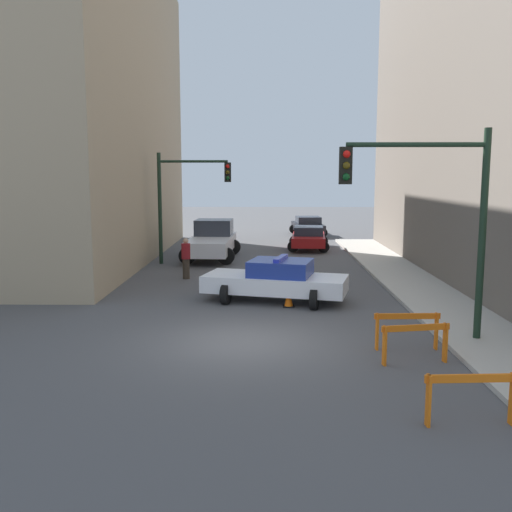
# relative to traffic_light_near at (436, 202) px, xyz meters

# --- Properties ---
(ground_plane) EXTENTS (120.00, 120.00, 0.00)m
(ground_plane) POSITION_rel_traffic_light_near_xyz_m (-4.73, -0.02, -3.53)
(ground_plane) COLOR #4C4C4F
(sidewalk_right) EXTENTS (2.40, 44.00, 0.12)m
(sidewalk_right) POSITION_rel_traffic_light_near_xyz_m (1.47, -0.02, -3.47)
(sidewalk_right) COLOR #B2ADA3
(sidewalk_right) RESTS_ON ground_plane
(building_corner_left) EXTENTS (14.00, 20.00, 14.97)m
(building_corner_left) POSITION_rel_traffic_light_near_xyz_m (-16.73, 13.98, 3.96)
(building_corner_left) COLOR tan
(building_corner_left) RESTS_ON ground_plane
(traffic_light_near) EXTENTS (3.64, 0.35, 5.20)m
(traffic_light_near) POSITION_rel_traffic_light_near_xyz_m (0.00, 0.00, 0.00)
(traffic_light_near) COLOR black
(traffic_light_near) RESTS_ON sidewalk_right
(traffic_light_far) EXTENTS (3.44, 0.35, 5.20)m
(traffic_light_far) POSITION_rel_traffic_light_near_xyz_m (-8.03, 12.64, -0.13)
(traffic_light_far) COLOR black
(traffic_light_far) RESTS_ON ground_plane
(police_car) EXTENTS (5.01, 3.06, 1.52)m
(police_car) POSITION_rel_traffic_light_near_xyz_m (-3.80, 4.61, -2.81)
(police_car) COLOR white
(police_car) RESTS_ON ground_plane
(white_truck) EXTENTS (2.78, 5.48, 1.90)m
(white_truck) POSITION_rel_traffic_light_near_xyz_m (-6.86, 14.37, -2.62)
(white_truck) COLOR silver
(white_truck) RESTS_ON ground_plane
(parked_car_near) EXTENTS (2.50, 4.43, 1.31)m
(parked_car_near) POSITION_rel_traffic_light_near_xyz_m (-1.74, 17.94, -2.86)
(parked_car_near) COLOR maroon
(parked_car_near) RESTS_ON ground_plane
(parked_car_mid) EXTENTS (2.48, 4.42, 1.31)m
(parked_car_mid) POSITION_rel_traffic_light_near_xyz_m (-1.22, 25.48, -2.86)
(parked_car_mid) COLOR black
(parked_car_mid) RESTS_ON ground_plane
(pedestrian_crossing) EXTENTS (0.36, 0.36, 1.66)m
(pedestrian_crossing) POSITION_rel_traffic_light_near_xyz_m (-7.39, 8.70, -2.67)
(pedestrian_crossing) COLOR #382D23
(pedestrian_crossing) RESTS_ON ground_plane
(barrier_front) EXTENTS (1.60, 0.25, 0.90)m
(barrier_front) POSITION_rel_traffic_light_near_xyz_m (-0.72, -4.84, -2.91)
(barrier_front) COLOR orange
(barrier_front) RESTS_ON ground_plane
(barrier_mid) EXTENTS (1.58, 0.42, 0.90)m
(barrier_mid) POSITION_rel_traffic_light_near_xyz_m (-0.82, -1.67, -2.91)
(barrier_mid) COLOR orange
(barrier_mid) RESTS_ON ground_plane
(barrier_back) EXTENTS (1.60, 0.22, 0.90)m
(barrier_back) POSITION_rel_traffic_light_near_xyz_m (-0.76, -0.63, -2.91)
(barrier_back) COLOR orange
(barrier_back) RESTS_ON ground_plane
(traffic_cone) EXTENTS (0.36, 0.36, 0.66)m
(traffic_cone) POSITION_rel_traffic_light_near_xyz_m (-3.43, 3.82, -3.21)
(traffic_cone) COLOR black
(traffic_cone) RESTS_ON ground_plane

